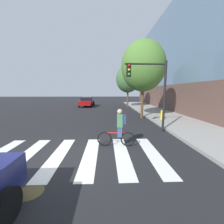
% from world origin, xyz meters
% --- Properties ---
extents(ground_plane, '(120.00, 120.00, 0.00)m').
position_xyz_m(ground_plane, '(0.00, 0.00, 0.00)').
color(ground_plane, black).
extents(crosswalk_stripes, '(6.70, 3.55, 0.01)m').
position_xyz_m(crosswalk_stripes, '(0.51, 0.00, 0.01)').
color(crosswalk_stripes, silver).
rests_on(crosswalk_stripes, ground).
extents(manhole_cover, '(0.64, 0.64, 0.01)m').
position_xyz_m(manhole_cover, '(-0.13, -2.02, 0.00)').
color(manhole_cover, '#473D1E').
rests_on(manhole_cover, ground).
extents(sedan_mid, '(2.18, 4.47, 1.53)m').
position_xyz_m(sedan_mid, '(-1.33, 17.84, 0.79)').
color(sedan_mid, maroon).
rests_on(sedan_mid, ground).
extents(cyclist, '(1.71, 0.38, 1.69)m').
position_xyz_m(cyclist, '(2.32, 0.88, 0.84)').
color(cyclist, black).
rests_on(cyclist, ground).
extents(traffic_light_near, '(2.47, 0.28, 4.20)m').
position_xyz_m(traffic_light_near, '(4.39, 3.10, 2.86)').
color(traffic_light_near, black).
rests_on(traffic_light_near, ground).
extents(fire_hydrant, '(0.33, 0.22, 0.78)m').
position_xyz_m(fire_hydrant, '(6.33, 6.11, 0.53)').
color(fire_hydrant, gold).
rests_on(fire_hydrant, sidewalk).
extents(street_tree_near, '(3.85, 3.85, 6.85)m').
position_xyz_m(street_tree_near, '(5.03, 7.56, 4.63)').
color(street_tree_near, '#4C3823').
rests_on(street_tree_near, ground).
extents(street_tree_mid, '(3.55, 3.55, 6.31)m').
position_xyz_m(street_tree_mid, '(5.03, 16.42, 4.26)').
color(street_tree_mid, '#4C3823').
rests_on(street_tree_mid, ground).
extents(corner_building, '(14.09, 23.87, 12.74)m').
position_xyz_m(corner_building, '(16.31, 14.82, 6.32)').
color(corner_building, brown).
rests_on(corner_building, ground).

